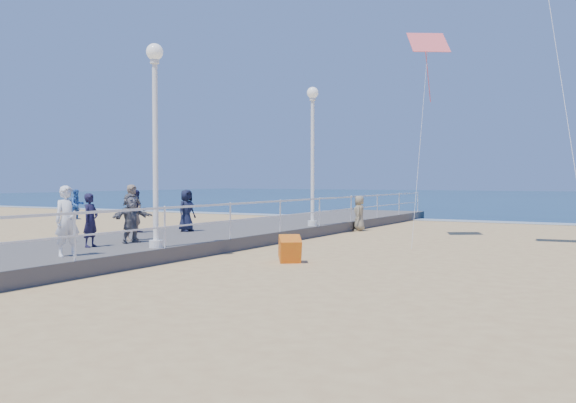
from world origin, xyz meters
The scene contains 16 objects.
ground centered at (0.00, 0.00, 0.00)m, with size 160.00×160.00×0.00m, color tan.
surf_line centered at (0.00, 20.50, 0.03)m, with size 160.00×1.20×0.04m, color silver.
boardwalk centered at (-7.50, 0.00, 0.20)m, with size 5.00×44.00×0.40m, color #625E59.
railing centered at (-5.05, 0.00, 1.25)m, with size 0.05×42.00×0.55m.
lamp_post_mid centered at (-5.35, 0.00, 3.66)m, with size 0.44×0.44×5.32m.
lamp_post_far centered at (-5.35, 9.00, 3.66)m, with size 0.44×0.44×5.32m.
woman_holding_toddler centered at (-5.88, -2.46, 1.22)m, with size 0.60×0.39×1.65m, color white.
toddler_held centered at (-5.73, -2.31, 1.60)m, with size 0.34×0.27×0.71m, color #3062B4.
spectator_0 centered at (-6.94, -0.74, 1.11)m, with size 0.52×0.34×1.43m, color #1A1733.
spectator_4 centered at (-7.93, 4.54, 1.12)m, with size 0.71×0.46×1.44m, color #161A31.
spectator_5 centered at (-6.83, 0.64, 1.10)m, with size 1.30×0.42×1.41m, color slate.
spectator_6 centered at (-7.22, 1.16, 1.22)m, with size 0.60×0.39×1.64m, color #7E6A57.
spectator_7 centered at (-9.03, 3.29, 1.12)m, with size 0.70×0.54×1.44m, color #1C1B3C.
beach_walker_c centered at (-4.77, 12.20, 0.75)m, with size 0.73×0.48×1.50m, color gray.
box_kite centered at (-2.29, 1.72, 0.30)m, with size 0.55×0.55×0.60m, color red.
kite_diamond_pink centered at (-1.08, 9.76, 7.11)m, with size 1.35×1.35×0.02m, color #FF5D60.
Camera 1 is at (5.87, -12.91, 2.20)m, focal length 40.00 mm.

